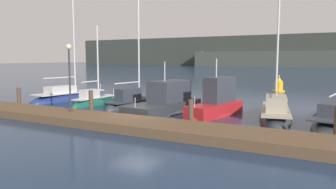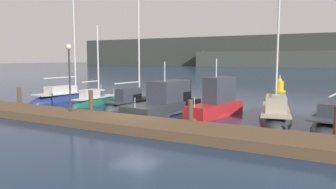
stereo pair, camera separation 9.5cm
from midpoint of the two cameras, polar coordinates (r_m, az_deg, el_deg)
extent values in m
plane|color=#192D4C|center=(18.96, -5.71, -4.73)|extent=(400.00, 400.00, 0.00)
cube|color=brown|center=(17.65, -8.65, -4.85)|extent=(27.68, 2.80, 0.45)
cylinder|color=#4C3D2D|center=(26.03, -24.61, -0.58)|extent=(0.28, 0.28, 1.50)
cylinder|color=#4C3D2D|center=(20.97, -13.37, -1.53)|extent=(0.28, 0.28, 1.64)
cylinder|color=#4C3D2D|center=(17.20, 3.83, -3.35)|extent=(0.28, 0.28, 1.48)
ellipsoid|color=navy|center=(29.63, -16.79, -0.96)|extent=(3.00, 7.89, 1.59)
cube|color=silver|center=(29.55, -16.83, 0.37)|extent=(2.52, 6.63, 0.08)
cube|color=silver|center=(28.98, -18.31, 0.85)|extent=(1.52, 2.60, 0.57)
cylinder|color=silver|center=(29.80, -16.13, 8.32)|extent=(0.12, 0.12, 8.19)
cylinder|color=silver|center=(28.90, -18.41, 2.81)|extent=(0.50, 3.09, 0.09)
cylinder|color=silver|center=(31.77, -11.74, 1.36)|extent=(0.04, 0.04, 0.50)
ellipsoid|color=#195647|center=(26.14, -12.64, -1.79)|extent=(1.13, 5.01, 1.46)
cube|color=silver|center=(26.06, -12.67, -0.49)|extent=(0.95, 4.21, 0.08)
cube|color=silver|center=(25.58, -13.58, 0.13)|extent=(0.68, 1.60, 0.60)
cylinder|color=silver|center=(26.19, -12.24, 5.62)|extent=(0.12, 0.12, 5.53)
cylinder|color=silver|center=(25.56, -13.50, 2.20)|extent=(0.09, 1.83, 0.09)
cylinder|color=silver|center=(27.79, -9.54, 0.51)|extent=(0.04, 0.04, 0.50)
ellipsoid|color=#2D3338|center=(24.69, -5.87, -2.14)|extent=(2.27, 6.20, 1.52)
cube|color=#333842|center=(24.61, -5.88, -0.94)|extent=(1.90, 5.21, 0.08)
cube|color=#333842|center=(24.03, -7.06, 0.03)|extent=(1.14, 2.04, 0.88)
cylinder|color=silver|center=(24.79, -5.22, 7.73)|extent=(0.12, 0.12, 7.43)
cylinder|color=silver|center=(23.90, -7.20, 2.03)|extent=(0.42, 2.55, 0.09)
cylinder|color=silver|center=(26.70, -1.87, 0.20)|extent=(0.04, 0.04, 0.50)
ellipsoid|color=#2D3338|center=(21.96, -0.90, -3.17)|extent=(3.11, 7.20, 0.95)
cube|color=#2D3338|center=(21.91, -0.90, -2.25)|extent=(2.85, 6.48, 0.71)
cube|color=#333842|center=(22.35, 0.13, 0.64)|extent=(1.95, 3.23, 1.39)
cube|color=black|center=(23.49, 2.06, 1.43)|extent=(1.47, 0.41, 0.62)
cylinder|color=silver|center=(21.79, -0.70, 4.04)|extent=(0.07, 0.07, 1.30)
cylinder|color=silver|center=(19.52, -5.90, -1.39)|extent=(0.04, 0.04, 0.60)
ellipsoid|color=red|center=(20.81, 8.02, -3.76)|extent=(2.49, 5.52, 1.15)
cube|color=red|center=(20.74, 8.04, -2.64)|extent=(2.27, 4.97, 0.83)
cube|color=#333842|center=(21.05, 8.85, 0.84)|extent=(1.46, 2.50, 1.62)
cube|color=black|center=(21.94, 10.27, 1.68)|extent=(0.96, 0.47, 0.72)
cylinder|color=silver|center=(20.59, 8.31, 4.60)|extent=(0.07, 0.07, 1.15)
cylinder|color=silver|center=(18.79, 4.52, -1.34)|extent=(0.04, 0.04, 0.60)
ellipsoid|color=#2D3338|center=(20.72, 18.04, -4.06)|extent=(3.27, 7.65, 1.36)
cube|color=#A39984|center=(20.63, 18.10, -2.42)|extent=(2.75, 6.42, 0.08)
cube|color=#A39984|center=(19.68, 18.18, -1.47)|extent=(1.55, 2.55, 0.84)
cylinder|color=silver|center=(21.07, 18.54, 10.94)|extent=(0.12, 0.12, 9.67)
cylinder|color=silver|center=(19.72, 18.24, 0.40)|extent=(0.63, 2.72, 0.09)
cylinder|color=silver|center=(23.98, 18.03, -0.62)|extent=(0.04, 0.04, 0.50)
cube|color=#333842|center=(19.43, 27.06, -2.16)|extent=(1.67, 2.76, 0.66)
cylinder|color=silver|center=(19.23, 27.12, 0.13)|extent=(0.55, 3.45, 0.09)
cylinder|color=gold|center=(37.42, 18.64, 0.57)|extent=(1.29, 1.29, 0.16)
cylinder|color=gold|center=(37.37, 18.67, 1.46)|extent=(0.86, 0.86, 1.01)
cone|color=gold|center=(37.31, 18.71, 2.61)|extent=(0.60, 0.60, 0.50)
sphere|color=#F9EAB7|center=(37.30, 18.73, 3.07)|extent=(0.16, 0.16, 0.16)
cylinder|color=#2D2D33|center=(20.63, -16.70, -2.71)|extent=(0.24, 0.24, 0.06)
cylinder|color=#2D2D33|center=(20.43, -16.87, 2.44)|extent=(0.10, 0.10, 3.65)
sphere|color=#F9EAB7|center=(20.40, -17.05, 7.96)|extent=(0.32, 0.32, 0.32)
cube|color=#333833|center=(149.37, 24.88, 6.95)|extent=(240.00, 16.00, 13.41)
cube|color=#F4DB8C|center=(152.89, 5.97, 7.32)|extent=(0.80, 0.10, 0.80)
cube|color=#F4DB8C|center=(144.23, 16.51, 5.96)|extent=(0.80, 0.10, 0.80)
cube|color=#F4DB8C|center=(141.10, 25.97, 5.30)|extent=(0.80, 0.10, 0.80)
cube|color=#F4DB8C|center=(146.15, 13.44, 5.42)|extent=(0.80, 0.10, 0.80)
cube|color=#F4DB8C|center=(141.25, 24.99, 6.39)|extent=(0.80, 0.10, 0.80)
camera|label=1|loc=(0.05, -90.12, -0.01)|focal=35.00mm
camera|label=2|loc=(0.05, 89.88, 0.01)|focal=35.00mm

